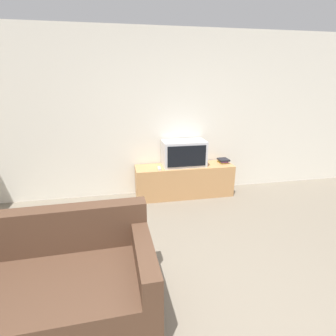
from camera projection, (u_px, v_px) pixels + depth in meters
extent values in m
cube|color=silver|center=(161.00, 116.00, 4.21)|extent=(9.00, 0.06, 2.60)
cube|color=tan|center=(184.00, 181.00, 4.35)|extent=(1.60, 0.43, 0.52)
cube|color=silver|center=(184.00, 153.00, 4.23)|extent=(0.69, 0.37, 0.41)
cube|color=black|center=(187.00, 156.00, 4.05)|extent=(0.61, 0.01, 0.33)
cube|color=#4C3323|center=(48.00, 302.00, 2.02)|extent=(1.67, 0.94, 0.43)
cube|color=#4C3323|center=(50.00, 230.00, 2.23)|extent=(1.65, 0.21, 0.40)
cube|color=#4C3323|center=(145.00, 276.00, 2.14)|extent=(0.17, 0.90, 0.65)
cube|color=gold|center=(222.00, 162.00, 4.42)|extent=(0.13, 0.18, 0.02)
cube|color=#7A3884|center=(224.00, 161.00, 4.40)|extent=(0.13, 0.15, 0.02)
cube|color=black|center=(223.00, 160.00, 4.40)|extent=(0.17, 0.19, 0.03)
cube|color=#B7B7B7|center=(159.00, 168.00, 4.10)|extent=(0.05, 0.15, 0.02)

